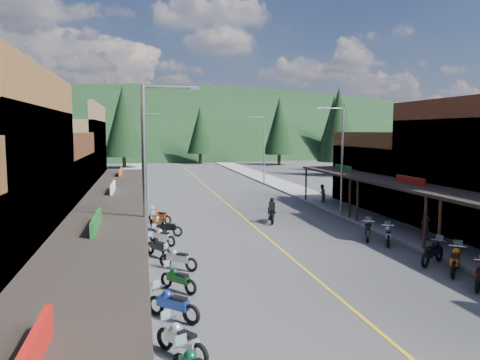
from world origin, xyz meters
TOP-DOWN VIEW (x-y plane):
  - ground at (0.00, 0.00)m, footprint 220.00×220.00m
  - centerline at (0.00, 20.00)m, footprint 0.15×90.00m
  - sidewalk_west at (-8.70, 20.00)m, footprint 3.40×94.00m
  - sidewalk_east at (8.70, 20.00)m, footprint 3.40×94.00m
  - shop_west_2 at (-13.75, 1.70)m, footprint 10.90×9.00m
  - shop_west_3 at (-13.78, 11.30)m, footprint 10.90×10.20m
  - shop_east_3 at (13.75, 11.30)m, footprint 10.90×10.20m
  - streetlight_0 at (-6.95, -6.00)m, footprint 2.16×0.18m
  - streetlight_1 at (-6.95, 22.00)m, footprint 2.16×0.18m
  - streetlight_2 at (6.95, 8.00)m, footprint 2.16×0.18m
  - streetlight_3 at (6.95, 30.00)m, footprint 2.16×0.18m
  - ridge_hill at (0.00, 135.00)m, footprint 310.00×140.00m
  - pine_1 at (-24.00, 70.00)m, footprint 5.88×5.88m
  - pine_2 at (-10.00, 58.00)m, footprint 6.72×6.72m
  - pine_3 at (4.00, 66.00)m, footprint 5.04×5.04m
  - pine_4 at (18.00, 60.00)m, footprint 5.88×5.88m
  - pine_5 at (34.00, 72.00)m, footprint 6.72×6.72m
  - pine_6 at (46.00, 64.00)m, footprint 5.04×5.04m
  - pine_7 at (-32.00, 76.00)m, footprint 5.88×5.88m
  - pine_8 at (-22.00, 40.00)m, footprint 4.48×4.48m
  - pine_9 at (24.00, 45.00)m, footprint 4.93×4.93m
  - pine_10 at (-18.00, 50.00)m, footprint 5.38×5.38m
  - pine_11 at (20.00, 38.00)m, footprint 5.82×5.82m
  - bike_west_3 at (-6.23, -11.19)m, footprint 1.75×2.06m
  - bike_west_4 at (-6.28, -8.48)m, footprint 2.04×1.98m
  - bike_west_5 at (-5.89, -5.67)m, footprint 1.70×1.89m
  - bike_west_6 at (-5.66, -2.77)m, footprint 1.95×1.75m
  - bike_west_7 at (-6.48, -0.38)m, footprint 1.61×2.06m
  - bike_west_8 at (-6.16, 2.02)m, footprint 1.74×1.86m
  - bike_west_9 at (-5.77, 4.29)m, footprint 1.98×1.45m
  - bike_west_10 at (-6.21, 5.86)m, footprint 1.52×2.11m
  - bike_west_11 at (-6.05, 8.19)m, footprint 1.87×1.88m
  - bike_east_5 at (6.31, -5.88)m, footprint 2.13×2.23m
  - bike_east_6 at (6.16, -4.43)m, footprint 2.28×1.86m
  - bike_east_7 at (6.12, -0.41)m, footprint 1.54×2.14m
  - bike_east_8 at (5.55, 0.82)m, footprint 1.60×2.19m
  - rider_on_bike at (1.47, 6.97)m, footprint 1.17×2.44m
  - pedestrian_east_a at (8.48, -0.35)m, footprint 0.57×0.72m
  - pedestrian_east_b at (8.07, 14.17)m, footprint 0.84×0.84m

SIDE VIEW (x-z plane):
  - ground at x=0.00m, z-range 0.00..0.00m
  - ridge_hill at x=0.00m, z-range -30.00..30.00m
  - centerline at x=0.00m, z-range 0.00..0.01m
  - sidewalk_west at x=-8.70m, z-range 0.00..0.15m
  - sidewalk_east at x=8.70m, z-range 0.00..0.15m
  - bike_west_9 at x=-5.77m, z-range 0.00..1.09m
  - bike_west_5 at x=-5.89m, z-range 0.00..1.09m
  - bike_west_8 at x=-6.16m, z-range 0.00..1.09m
  - bike_west_6 at x=-5.66m, z-range 0.00..1.13m
  - bike_west_11 at x=-6.05m, z-range 0.00..1.14m
  - bike_west_7 at x=-6.48m, z-range 0.00..1.15m
  - bike_west_10 at x=-6.21m, z-range 0.00..1.16m
  - bike_west_3 at x=-6.23m, z-range 0.00..1.17m
  - bike_east_7 at x=6.12m, z-range 0.00..1.17m
  - bike_east_8 at x=5.55m, z-range 0.00..1.20m
  - bike_west_4 at x=-6.28m, z-range 0.00..1.22m
  - bike_east_6 at x=6.16m, z-range 0.00..1.28m
  - bike_east_5 at x=6.31m, z-range 0.00..1.32m
  - rider_on_bike at x=1.47m, z-range -0.18..1.60m
  - pedestrian_east_b at x=8.07m, z-range 0.15..1.70m
  - pedestrian_east_a at x=8.48m, z-range 0.15..1.88m
  - shop_east_3 at x=13.75m, z-range -0.57..5.63m
  - shop_west_2 at x=-13.75m, z-range -0.57..5.63m
  - shop_west_3 at x=-13.78m, z-range -0.58..7.62m
  - streetlight_0 at x=-6.95m, z-range 0.46..8.46m
  - streetlight_1 at x=-6.95m, z-range 0.46..8.46m
  - streetlight_2 at x=6.95m, z-range 0.46..8.46m
  - streetlight_3 at x=6.95m, z-range 0.46..8.46m
  - pine_8 at x=-22.00m, z-range 0.98..10.98m
  - pine_9 at x=24.00m, z-range 0.98..11.78m
  - pine_3 at x=4.00m, z-range 0.98..11.98m
  - pine_6 at x=46.00m, z-range 0.98..11.98m
  - pine_10 at x=-18.00m, z-range 0.98..12.58m
  - pine_11 at x=20.00m, z-range 0.99..13.39m
  - pine_1 at x=-24.00m, z-range 0.99..13.49m
  - pine_4 at x=18.00m, z-range 0.99..13.49m
  - pine_7 at x=-32.00m, z-range 0.99..13.49m
  - pine_2 at x=-10.00m, z-range 0.99..14.99m
  - pine_5 at x=34.00m, z-range 0.99..14.99m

